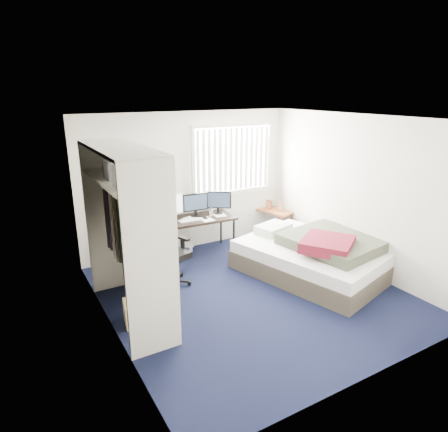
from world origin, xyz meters
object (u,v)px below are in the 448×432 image
nightstand (273,213)px  bed (316,255)px  office_chair (167,254)px  desk (195,215)px

nightstand → bed: size_ratio=0.33×
office_chair → bed: size_ratio=0.47×
desk → office_chair: bearing=-137.4°
nightstand → bed: 1.86m
desk → office_chair: 1.23m
desk → office_chair: (-0.88, -0.81, -0.25)m
desk → nightstand: (1.80, 0.09, -0.25)m
desk → nightstand: size_ratio=1.68×
nightstand → office_chair: bearing=-161.4°
office_chair → nightstand: 2.83m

